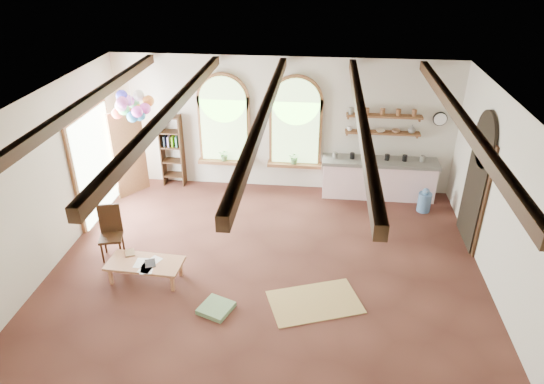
# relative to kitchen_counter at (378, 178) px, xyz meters

# --- Properties ---
(floor) EXTENTS (8.00, 8.00, 0.00)m
(floor) POSITION_rel_kitchen_counter_xyz_m (-2.30, -3.20, -0.48)
(floor) COLOR #592E24
(floor) RESTS_ON ground
(ceiling_beams) EXTENTS (6.20, 6.80, 0.18)m
(ceiling_beams) POSITION_rel_kitchen_counter_xyz_m (-2.30, -3.20, 2.62)
(ceiling_beams) COLOR #361F11
(ceiling_beams) RESTS_ON ceiling
(window_left) EXTENTS (1.30, 0.28, 2.20)m
(window_left) POSITION_rel_kitchen_counter_xyz_m (-3.70, 0.23, 1.16)
(window_left) COLOR brown
(window_left) RESTS_ON floor
(window_right) EXTENTS (1.30, 0.28, 2.20)m
(window_right) POSITION_rel_kitchen_counter_xyz_m (-2.00, 0.23, 1.16)
(window_right) COLOR brown
(window_right) RESTS_ON floor
(left_doorway) EXTENTS (0.10, 1.90, 2.50)m
(left_doorway) POSITION_rel_kitchen_counter_xyz_m (-6.25, -1.40, 0.67)
(left_doorway) COLOR brown
(left_doorway) RESTS_ON floor
(right_doorway) EXTENTS (0.10, 1.30, 2.40)m
(right_doorway) POSITION_rel_kitchen_counter_xyz_m (1.65, -1.70, 0.62)
(right_doorway) COLOR black
(right_doorway) RESTS_ON floor
(kitchen_counter) EXTENTS (2.68, 0.62, 0.94)m
(kitchen_counter) POSITION_rel_kitchen_counter_xyz_m (0.00, 0.00, 0.00)
(kitchen_counter) COLOR white
(kitchen_counter) RESTS_ON floor
(wall_shelf_lower) EXTENTS (1.70, 0.24, 0.04)m
(wall_shelf_lower) POSITION_rel_kitchen_counter_xyz_m (0.00, 0.18, 1.07)
(wall_shelf_lower) COLOR brown
(wall_shelf_lower) RESTS_ON wall_back
(wall_shelf_upper) EXTENTS (1.70, 0.24, 0.04)m
(wall_shelf_upper) POSITION_rel_kitchen_counter_xyz_m (0.00, 0.18, 1.47)
(wall_shelf_upper) COLOR brown
(wall_shelf_upper) RESTS_ON wall_back
(wall_clock) EXTENTS (0.32, 0.04, 0.32)m
(wall_clock) POSITION_rel_kitchen_counter_xyz_m (1.25, 0.25, 1.42)
(wall_clock) COLOR black
(wall_clock) RESTS_ON wall_back
(bookshelf) EXTENTS (0.53, 0.32, 1.80)m
(bookshelf) POSITION_rel_kitchen_counter_xyz_m (-5.00, 0.12, 0.42)
(bookshelf) COLOR #361F11
(bookshelf) RESTS_ON floor
(coffee_table) EXTENTS (1.37, 0.69, 0.38)m
(coffee_table) POSITION_rel_kitchen_counter_xyz_m (-4.43, -3.70, -0.14)
(coffee_table) COLOR tan
(coffee_table) RESTS_ON floor
(side_chair) EXTENTS (0.52, 0.52, 1.06)m
(side_chair) POSITION_rel_kitchen_counter_xyz_m (-5.31, -3.06, -0.17)
(side_chair) COLOR #361F11
(side_chair) RESTS_ON floor
(floor_mat) EXTENTS (1.74, 1.40, 0.02)m
(floor_mat) POSITION_rel_kitchen_counter_xyz_m (-1.36, -4.01, -0.47)
(floor_mat) COLOR tan
(floor_mat) RESTS_ON floor
(floor_cushion) EXTENTS (0.64, 0.64, 0.09)m
(floor_cushion) POSITION_rel_kitchen_counter_xyz_m (-3.00, -4.38, -0.43)
(floor_cushion) COLOR #6C9264
(floor_cushion) RESTS_ON floor
(water_jug_a) EXTENTS (0.32, 0.32, 0.62)m
(water_jug_a) POSITION_rel_kitchen_counter_xyz_m (0.80, -0.00, -0.21)
(water_jug_a) COLOR #5079AC
(water_jug_a) RESTS_ON floor
(water_jug_b) EXTENTS (0.30, 0.30, 0.57)m
(water_jug_b) POSITION_rel_kitchen_counter_xyz_m (1.00, -0.62, -0.23)
(water_jug_b) COLOR #5079AC
(water_jug_b) RESTS_ON floor
(balloon_cluster) EXTENTS (0.90, 0.93, 1.15)m
(balloon_cluster) POSITION_rel_kitchen_counter_xyz_m (-5.43, -0.90, 1.86)
(balloon_cluster) COLOR white
(balloon_cluster) RESTS_ON floor
(table_book) EXTENTS (0.27, 0.30, 0.02)m
(table_book) POSITION_rel_kitchen_counter_xyz_m (-4.87, -3.51, -0.08)
(table_book) COLOR olive
(table_book) RESTS_ON coffee_table
(tablet) EXTENTS (0.26, 0.31, 0.01)m
(tablet) POSITION_rel_kitchen_counter_xyz_m (-4.31, -3.73, -0.09)
(tablet) COLOR black
(tablet) RESTS_ON coffee_table
(potted_plant_left) EXTENTS (0.27, 0.23, 0.30)m
(potted_plant_left) POSITION_rel_kitchen_counter_xyz_m (-3.70, 0.12, 0.37)
(potted_plant_left) COLOR #598C4C
(potted_plant_left) RESTS_ON window_left
(potted_plant_right) EXTENTS (0.27, 0.23, 0.30)m
(potted_plant_right) POSITION_rel_kitchen_counter_xyz_m (-2.00, 0.12, 0.37)
(potted_plant_right) COLOR #598C4C
(potted_plant_right) RESTS_ON window_right
(shelf_cup_a) EXTENTS (0.12, 0.10, 0.10)m
(shelf_cup_a) POSITION_rel_kitchen_counter_xyz_m (-0.75, 0.18, 1.14)
(shelf_cup_a) COLOR white
(shelf_cup_a) RESTS_ON wall_shelf_lower
(shelf_cup_b) EXTENTS (0.10, 0.10, 0.09)m
(shelf_cup_b) POSITION_rel_kitchen_counter_xyz_m (-0.40, 0.18, 1.14)
(shelf_cup_b) COLOR beige
(shelf_cup_b) RESTS_ON wall_shelf_lower
(shelf_bowl_a) EXTENTS (0.22, 0.22, 0.05)m
(shelf_bowl_a) POSITION_rel_kitchen_counter_xyz_m (-0.05, 0.18, 1.12)
(shelf_bowl_a) COLOR beige
(shelf_bowl_a) RESTS_ON wall_shelf_lower
(shelf_bowl_b) EXTENTS (0.20, 0.20, 0.06)m
(shelf_bowl_b) POSITION_rel_kitchen_counter_xyz_m (0.30, 0.18, 1.12)
(shelf_bowl_b) COLOR #8C664C
(shelf_bowl_b) RESTS_ON wall_shelf_lower
(shelf_vase) EXTENTS (0.18, 0.18, 0.19)m
(shelf_vase) POSITION_rel_kitchen_counter_xyz_m (0.65, 0.18, 1.19)
(shelf_vase) COLOR slate
(shelf_vase) RESTS_ON wall_shelf_lower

